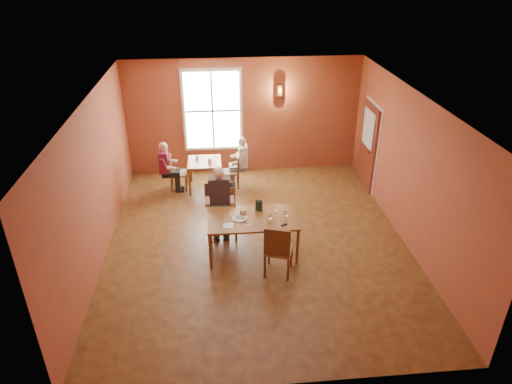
{
  "coord_description": "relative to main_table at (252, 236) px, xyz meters",
  "views": [
    {
      "loc": [
        -0.75,
        -7.75,
        5.3
      ],
      "look_at": [
        0.0,
        0.2,
        1.05
      ],
      "focal_mm": 32.0,
      "sensor_mm": 36.0,
      "label": 1
    }
  ],
  "objects": [
    {
      "name": "ceiling",
      "position": [
        0.13,
        0.37,
        2.6
      ],
      "size": [
        6.0,
        7.0,
        0.04
      ],
      "primitive_type": "cube",
      "color": "white",
      "rests_on": "wall_back"
    },
    {
      "name": "menu_stand",
      "position": [
        0.15,
        0.27,
        0.51
      ],
      "size": [
        0.15,
        0.11,
        0.22
      ],
      "primitive_type": "cube",
      "rotation": [
        0.0,
        0.0,
        -0.39
      ],
      "color": "black",
      "rests_on": "main_table"
    },
    {
      "name": "wall_left",
      "position": [
        -2.87,
        0.37,
        1.1
      ],
      "size": [
        0.04,
        7.0,
        3.0
      ],
      "primitive_type": "cube",
      "color": "brown",
      "rests_on": "ground"
    },
    {
      "name": "chair_diner_white",
      "position": [
        -0.28,
        2.91,
        0.03
      ],
      "size": [
        0.38,
        0.38,
        0.85
      ],
      "primitive_type": null,
      "rotation": [
        0.0,
        0.0,
        1.57
      ],
      "color": "#472112",
      "rests_on": "ground"
    },
    {
      "name": "napkin",
      "position": [
        -0.47,
        -0.23,
        0.4
      ],
      "size": [
        0.2,
        0.2,
        0.01
      ],
      "primitive_type": "cube",
      "rotation": [
        0.0,
        0.0,
        -0.04
      ],
      "color": "white",
      "rests_on": "main_table"
    },
    {
      "name": "chair_empty",
      "position": [
        0.42,
        -0.65,
        0.13
      ],
      "size": [
        0.59,
        0.59,
        1.06
      ],
      "primitive_type": null,
      "rotation": [
        0.0,
        0.0,
        -0.3
      ],
      "color": "brown",
      "rests_on": "ground"
    },
    {
      "name": "diner_main",
      "position": [
        -0.5,
        0.62,
        0.31
      ],
      "size": [
        0.57,
        0.57,
        1.41
      ],
      "primitive_type": null,
      "rotation": [
        0.0,
        0.0,
        3.14
      ],
      "color": "#37291E",
      "rests_on": "ground"
    },
    {
      "name": "sandwich",
      "position": [
        -0.17,
        0.1,
        0.45
      ],
      "size": [
        0.12,
        0.12,
        0.11
      ],
      "primitive_type": "cube",
      "rotation": [
        0.0,
        0.0,
        0.55
      ],
      "color": "tan",
      "rests_on": "main_table"
    },
    {
      "name": "chair_diner_maroon",
      "position": [
        -1.58,
        2.91,
        0.05
      ],
      "size": [
        0.39,
        0.39,
        0.89
      ],
      "primitive_type": null,
      "rotation": [
        0.0,
        0.0,
        -1.57
      ],
      "color": "brown",
      "rests_on": "ground"
    },
    {
      "name": "sunglasses",
      "position": [
        0.57,
        -0.3,
        0.41
      ],
      "size": [
        0.13,
        0.1,
        0.02
      ],
      "primitive_type": "cube",
      "rotation": [
        0.0,
        0.0,
        0.48
      ],
      "color": "black",
      "rests_on": "main_table"
    },
    {
      "name": "diner_maroon",
      "position": [
        -1.61,
        2.91,
        0.22
      ],
      "size": [
        0.5,
        0.5,
        1.24
      ],
      "primitive_type": null,
      "rotation": [
        0.0,
        0.0,
        -1.57
      ],
      "color": "maroon",
      "rests_on": "ground"
    },
    {
      "name": "second_table",
      "position": [
        -0.93,
        2.91,
        -0.04
      ],
      "size": [
        0.82,
        0.82,
        0.72
      ],
      "primitive_type": null,
      "color": "brown",
      "rests_on": "ground"
    },
    {
      "name": "knife",
      "position": [
        -0.08,
        -0.22,
        0.4
      ],
      "size": [
        0.2,
        0.08,
        0.0
      ],
      "primitive_type": "cube",
      "rotation": [
        0.0,
        0.0,
        0.29
      ],
      "color": "silver",
      "rests_on": "main_table"
    },
    {
      "name": "goblet_a",
      "position": [
        0.45,
        0.1,
        0.5
      ],
      "size": [
        0.09,
        0.09,
        0.19
      ],
      "primitive_type": null,
      "rotation": [
        0.0,
        0.0,
        0.14
      ],
      "color": "white",
      "rests_on": "main_table"
    },
    {
      "name": "main_table",
      "position": [
        0.0,
        0.0,
        0.0
      ],
      "size": [
        1.7,
        0.96,
        0.8
      ],
      "primitive_type": null,
      "color": "brown",
      "rests_on": "ground"
    },
    {
      "name": "cup_b",
      "position": [
        -1.1,
        3.05,
        0.36
      ],
      "size": [
        0.11,
        0.11,
        0.09
      ],
      "primitive_type": "imported",
      "rotation": [
        0.0,
        0.0,
        0.19
      ],
      "color": "silver",
      "rests_on": "second_table"
    },
    {
      "name": "wall_sconce",
      "position": [
        1.03,
        3.77,
        1.8
      ],
      "size": [
        0.16,
        0.16,
        0.28
      ],
      "primitive_type": "cylinder",
      "color": "brown",
      "rests_on": "wall_back"
    },
    {
      "name": "wall_right",
      "position": [
        3.13,
        0.37,
        1.1
      ],
      "size": [
        0.04,
        7.0,
        3.0
      ],
      "primitive_type": "cube",
      "color": "brown",
      "rests_on": "ground"
    },
    {
      "name": "goblet_b",
      "position": [
        0.62,
        -0.12,
        0.5
      ],
      "size": [
        0.08,
        0.08,
        0.2
      ],
      "primitive_type": null,
      "rotation": [
        0.0,
        0.0,
        -0.0
      ],
      "color": "white",
      "rests_on": "main_table"
    },
    {
      "name": "plate_food",
      "position": [
        -0.24,
        0.0,
        0.42
      ],
      "size": [
        0.33,
        0.33,
        0.04
      ],
      "primitive_type": "cylinder",
      "rotation": [
        0.0,
        0.0,
        0.12
      ],
      "color": "white",
      "rests_on": "main_table"
    },
    {
      "name": "cup_a",
      "position": [
        -0.79,
        2.81,
        0.36
      ],
      "size": [
        0.14,
        0.14,
        0.09
      ],
      "primitive_type": "imported",
      "rotation": [
        0.0,
        0.0,
        0.36
      ],
      "color": "white",
      "rests_on": "second_table"
    },
    {
      "name": "chair_diner_main",
      "position": [
        -0.5,
        0.65,
        0.11
      ],
      "size": [
        0.45,
        0.45,
        1.03
      ],
      "primitive_type": null,
      "rotation": [
        0.0,
        0.0,
        3.14
      ],
      "color": "#532F1A",
      "rests_on": "ground"
    },
    {
      "name": "goblet_c",
      "position": [
        0.31,
        -0.19,
        0.51
      ],
      "size": [
        0.09,
        0.09,
        0.21
      ],
      "primitive_type": null,
      "rotation": [
        0.0,
        0.0,
        -0.09
      ],
      "color": "white",
      "rests_on": "main_table"
    },
    {
      "name": "door",
      "position": [
        3.07,
        2.67,
        0.65
      ],
      "size": [
        0.12,
        1.04,
        2.1
      ],
      "primitive_type": "cube",
      "color": "maroon",
      "rests_on": "ground"
    },
    {
      "name": "diner_white",
      "position": [
        -0.25,
        2.91,
        0.22
      ],
      "size": [
        0.49,
        0.49,
        1.23
      ],
      "primitive_type": null,
      "rotation": [
        0.0,
        0.0,
        1.57
      ],
      "color": "silver",
      "rests_on": "ground"
    },
    {
      "name": "wall_front",
      "position": [
        0.13,
        -3.13,
        1.1
      ],
      "size": [
        6.0,
        0.04,
        3.0
      ],
      "primitive_type": "cube",
      "color": "brown",
      "rests_on": "ground"
    },
    {
      "name": "ground",
      "position": [
        0.13,
        0.37,
        -0.4
      ],
      "size": [
        6.0,
        7.0,
        0.01
      ],
      "primitive_type": "cube",
      "color": "brown",
      "rests_on": "ground"
    },
    {
      "name": "window",
      "position": [
        -0.67,
        3.82,
        1.3
      ],
      "size": [
        1.36,
        0.1,
        1.96
      ],
      "primitive_type": "cube",
      "color": "white",
      "rests_on": "wall_back"
    },
    {
      "name": "wall_back",
      "position": [
        0.13,
        3.87,
        1.1
      ],
      "size": [
        6.0,
        0.04,
        3.0
      ],
      "primitive_type": "cube",
      "color": "brown",
      "rests_on": "ground"
    }
  ]
}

